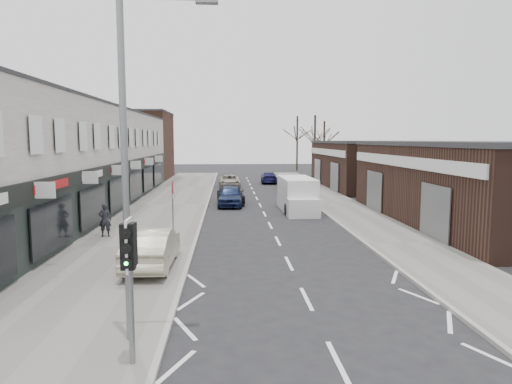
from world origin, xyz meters
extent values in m
plane|color=black|center=(0.00, 0.00, 0.00)|extent=(160.00, 160.00, 0.00)
cube|color=slate|center=(-6.75, 22.00, 0.06)|extent=(5.50, 64.00, 0.12)
cube|color=slate|center=(5.75, 22.00, 0.06)|extent=(3.50, 64.00, 0.12)
cube|color=silver|center=(-13.50, 19.50, 3.55)|extent=(8.00, 41.00, 7.10)
cube|color=#4B2D20|center=(-13.50, 45.00, 4.00)|extent=(8.00, 10.00, 8.00)
cube|color=#382219|center=(12.50, 14.00, 2.25)|extent=(10.00, 18.00, 4.50)
cube|color=#382219|center=(12.50, 34.00, 2.25)|extent=(10.00, 16.00, 4.50)
cylinder|color=slate|center=(-4.40, -2.00, 1.62)|extent=(0.12, 0.12, 3.00)
cube|color=silver|center=(-4.40, -2.00, 2.67)|extent=(0.05, 0.55, 1.10)
cube|color=black|center=(-4.40, -2.12, 2.67)|extent=(0.28, 0.22, 0.95)
sphere|color=#0CE533|center=(-4.40, -2.24, 2.37)|extent=(0.18, 0.18, 0.18)
cube|color=black|center=(-4.40, -1.88, 2.67)|extent=(0.26, 0.20, 0.90)
cylinder|color=slate|center=(-4.70, -0.80, 4.12)|extent=(0.16, 0.16, 8.00)
cube|color=slate|center=(-2.80, -0.80, 7.87)|extent=(0.50, 0.22, 0.12)
cylinder|color=slate|center=(-5.20, 12.00, 1.37)|extent=(0.07, 0.07, 2.50)
cube|color=white|center=(-5.15, 12.00, 1.97)|extent=(0.04, 0.45, 0.25)
cube|color=white|center=(2.31, 19.28, 1.13)|extent=(2.15, 5.01, 2.27)
cube|color=white|center=(2.31, 16.36, 0.59)|extent=(2.02, 0.91, 1.19)
cylinder|color=black|center=(1.39, 17.54, 0.38)|extent=(0.24, 0.76, 0.76)
cylinder|color=black|center=(3.24, 17.54, 0.38)|extent=(0.24, 0.76, 0.76)
cylinder|color=black|center=(1.39, 21.01, 0.38)|extent=(0.24, 0.76, 0.76)
cylinder|color=black|center=(3.24, 21.01, 0.38)|extent=(0.24, 0.76, 0.76)
imported|color=#B0A98D|center=(-5.20, 5.48, 0.86)|extent=(1.62, 4.49, 1.47)
imported|color=black|center=(-8.36, 10.99, 0.95)|extent=(0.62, 0.43, 1.66)
imported|color=#151F42|center=(-2.20, 21.82, 0.74)|extent=(1.92, 4.42, 1.49)
imported|color=black|center=(-2.20, 23.26, 0.72)|extent=(2.20, 5.03, 1.44)
imported|color=#A39683|center=(-2.20, 35.12, 0.62)|extent=(2.17, 4.54, 1.25)
imported|color=silver|center=(2.24, 21.16, 0.66)|extent=(1.71, 4.11, 1.32)
imported|color=black|center=(3.50, 32.95, 0.73)|extent=(2.14, 4.43, 1.46)
imported|color=#161746|center=(2.20, 39.18, 0.63)|extent=(2.00, 4.46, 1.27)
camera|label=1|loc=(-2.36, -11.31, 4.82)|focal=32.00mm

